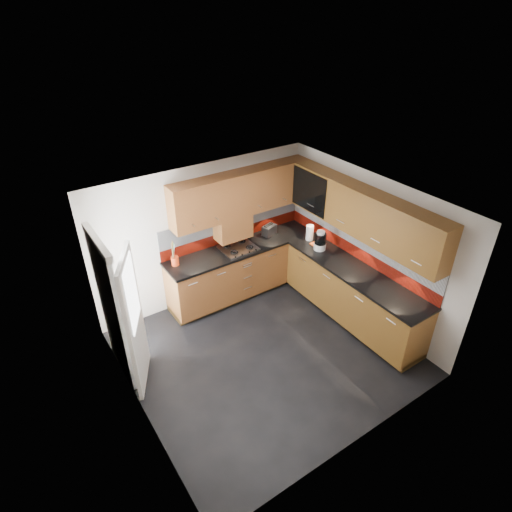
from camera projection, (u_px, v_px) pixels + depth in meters
room at (268, 269)px, 5.59m from camera, size 4.00×3.80×2.64m
base_cabinets at (294, 283)px, 7.16m from camera, size 2.70×3.20×0.95m
countertop at (295, 259)px, 6.89m from camera, size 2.72×3.22×0.04m
backsplash at (298, 234)px, 7.00m from camera, size 2.70×3.20×0.54m
upper_cabinets at (304, 203)px, 6.55m from camera, size 2.50×3.20×0.72m
extractor_hood at (233, 227)px, 7.08m from camera, size 0.60×0.33×0.40m
glass_cabinet at (316, 188)px, 6.96m from camera, size 0.32×0.80×0.66m
back_door at (121, 315)px, 5.52m from camera, size 0.42×1.19×2.04m
gas_hob at (239, 248)px, 7.13m from camera, size 0.57×0.51×0.04m
utensil_pot at (175, 260)px, 6.66m from camera, size 0.12×0.12×0.42m
toaster at (269, 230)px, 7.51m from camera, size 0.29×0.22×0.18m
food_processor at (320, 241)px, 7.04m from camera, size 0.20×0.20×0.33m
paper_towel at (310, 233)px, 7.33m from camera, size 0.15×0.15×0.27m
orange_cloth at (315, 244)px, 7.26m from camera, size 0.17×0.15×0.02m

